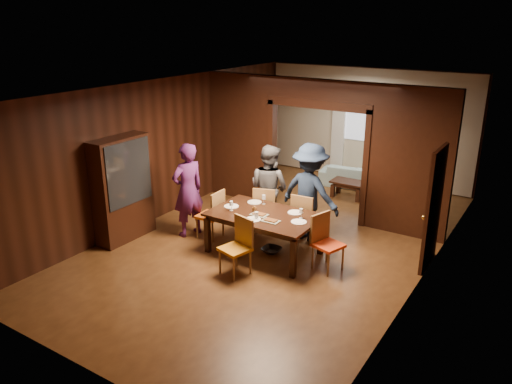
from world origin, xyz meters
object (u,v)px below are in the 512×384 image
Objects in this scene: hutch at (123,189)px; chair_right at (328,243)px; sofa at (358,176)px; coffee_table at (348,189)px; dining_table at (264,233)px; person_purple at (188,190)px; chair_near at (235,247)px; person_navy at (310,192)px; chair_far_l at (266,209)px; chair_left at (210,214)px; chair_far_r at (306,217)px; person_grey at (269,188)px.

chair_right is at bearing 13.52° from hutch.
chair_right is (1.22, -4.43, 0.21)m from sofa.
dining_table is at bearing -92.07° from coffee_table.
person_purple is 1.92m from chair_near.
sofa is (-0.37, 3.46, -0.67)m from person_navy.
sofa is 0.88m from coffee_table.
chair_far_l is at bearing 20.01° from person_navy.
chair_left is at bearing 179.61° from dining_table.
chair_far_r is (-0.00, -0.14, -0.46)m from person_navy.
chair_far_l is (1.21, 0.92, -0.44)m from person_purple.
person_grey reaches higher than chair_right.
chair_right is (2.91, 0.14, -0.44)m from person_purple.
hutch reaches higher than person_grey.
chair_far_r is 3.50m from hutch.
chair_near is (-0.38, -1.80, 0.00)m from chair_far_r.
chair_far_r is (0.39, 0.87, 0.10)m from dining_table.
chair_far_r is (0.26, -2.73, 0.28)m from coffee_table.
sofa is 1.92× the size of chair_far_r.
chair_near is (-0.02, -5.40, 0.21)m from sofa.
person_purple is 1.90× the size of chair_far_r.
person_purple is 2.31× the size of coffee_table.
coffee_table is at bearing -76.90° from person_navy.
person_purple reaches higher than coffee_table.
person_navy is at bearing 68.81° from dining_table.
person_grey is 2.19× the size of coffee_table.
coffee_table is 0.82× the size of chair_near.
dining_table reaches higher than sofa.
coffee_table is (1.80, 3.69, -0.72)m from person_purple.
person_navy is 2.70m from coffee_table.
chair_near is at bearing 86.37° from chair_far_l.
person_purple is 2.31m from chair_far_r.
chair_far_l and chair_far_r have the same top height.
chair_far_l is (-0.85, -0.19, -0.46)m from person_navy.
person_purple is at bearing 35.63° from person_navy.
coffee_table is (0.13, 3.59, -0.18)m from dining_table.
person_grey reaches higher than chair_far_r.
chair_near is (0.47, -1.75, 0.00)m from chair_far_l.
chair_right is (1.24, 0.04, 0.10)m from dining_table.
person_purple is 1.90× the size of chair_left.
person_navy is 1.94× the size of chair_far_l.
person_navy is 1.22m from dining_table.
chair_far_l is at bearing 74.20° from sofa.
person_navy is (0.87, 0.05, 0.06)m from person_grey.
sofa is 1.92× the size of chair_near.
person_navy is at bearing 93.87° from chair_near.
dining_table is 1.99× the size of chair_far_l.
chair_right is 1.00× the size of chair_far_r.
person_purple reaches higher than dining_table.
person_purple is 1.75m from dining_table.
chair_near is (-1.23, -0.97, 0.00)m from chair_right.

